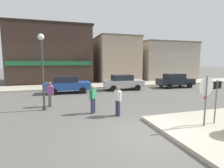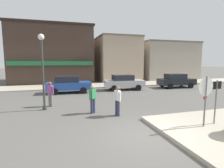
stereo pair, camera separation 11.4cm
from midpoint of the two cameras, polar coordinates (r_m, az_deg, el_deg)
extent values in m
plane|color=#5B5954|center=(7.37, 10.92, -16.04)|extent=(160.00, 160.00, 0.00)
cube|color=#B7AD99|center=(20.80, -8.02, -0.54)|extent=(80.00, 4.00, 0.15)
cylinder|color=slate|center=(8.42, 27.85, -5.57)|extent=(0.07, 0.07, 2.30)
cylinder|color=red|center=(8.31, 28.05, -0.70)|extent=(0.76, 0.10, 0.76)
cylinder|color=white|center=(8.30, 28.13, -0.71)|extent=(0.82, 0.10, 0.82)
cube|color=red|center=(8.38, 27.88, -3.95)|extent=(0.20, 0.03, 0.11)
cylinder|color=slate|center=(9.04, 30.42, -5.54)|extent=(0.06, 0.06, 2.10)
cube|color=black|center=(8.92, 30.72, -0.31)|extent=(0.60, 0.08, 0.34)
cube|color=white|center=(8.92, 30.68, -0.31)|extent=(0.54, 0.07, 0.29)
cube|color=black|center=(8.93, 30.65, -0.30)|extent=(0.34, 0.04, 0.08)
cylinder|color=#333833|center=(11.09, -21.92, 2.64)|extent=(0.12, 0.12, 4.20)
cylinder|color=#333833|center=(11.41, -21.44, -7.32)|extent=(0.24, 0.24, 0.24)
sphere|color=white|center=(11.15, -22.48, 14.02)|extent=(0.36, 0.36, 0.36)
cone|color=#333833|center=(11.17, -22.51, 14.75)|extent=(0.32, 0.32, 0.18)
cube|color=#234C9E|center=(16.73, -14.30, -0.56)|extent=(4.04, 1.81, 0.66)
cube|color=#1E232D|center=(16.65, -14.88, 1.50)|extent=(2.12, 1.45, 0.56)
cylinder|color=black|center=(17.69, -10.31, -1.24)|extent=(0.60, 0.20, 0.60)
cylinder|color=black|center=(16.02, -9.74, -2.12)|extent=(0.60, 0.20, 0.60)
cylinder|color=black|center=(17.64, -18.36, -1.52)|extent=(0.60, 0.20, 0.60)
cylinder|color=black|center=(15.96, -18.64, -2.44)|extent=(0.60, 0.20, 0.60)
cube|color=#B7B7BC|center=(18.04, 3.57, 0.22)|extent=(4.13, 2.04, 0.66)
cube|color=#1E232D|center=(17.94, 3.12, 2.14)|extent=(2.19, 1.57, 0.56)
cylinder|color=black|center=(19.26, 6.42, -0.47)|extent=(0.61, 0.23, 0.60)
cylinder|color=black|center=(17.68, 8.18, -1.20)|extent=(0.61, 0.23, 0.60)
cylinder|color=black|center=(18.62, -0.83, -0.69)|extent=(0.61, 0.23, 0.60)
cylinder|color=black|center=(16.98, 0.31, -1.48)|extent=(0.61, 0.23, 0.60)
cube|color=black|center=(20.82, 19.80, 0.75)|extent=(4.09, 1.93, 0.66)
cube|color=#1E232D|center=(20.68, 19.53, 2.42)|extent=(2.16, 1.51, 0.56)
cylinder|color=black|center=(22.25, 21.22, 0.13)|extent=(0.61, 0.22, 0.60)
cylinder|color=black|center=(20.90, 23.88, -0.44)|extent=(0.61, 0.22, 0.60)
cylinder|color=black|center=(20.94, 15.65, -0.07)|extent=(0.61, 0.22, 0.60)
cylinder|color=black|center=(19.49, 18.09, -0.70)|extent=(0.61, 0.22, 0.60)
cylinder|color=gray|center=(12.01, -19.43, -5.00)|extent=(0.16, 0.16, 0.85)
cylinder|color=gray|center=(12.14, -20.02, -4.90)|extent=(0.16, 0.16, 0.85)
cube|color=#994C99|center=(11.95, -19.87, -1.69)|extent=(0.41, 0.41, 0.54)
sphere|color=brown|center=(11.90, -19.95, 0.11)|extent=(0.22, 0.22, 0.22)
cylinder|color=#994C99|center=(11.80, -19.09, -2.02)|extent=(0.13, 0.13, 0.52)
cylinder|color=#994C99|center=(12.13, -20.61, -1.84)|extent=(0.13, 0.13, 0.52)
cylinder|color=#2D334C|center=(9.42, 1.85, -7.94)|extent=(0.16, 0.16, 0.85)
cylinder|color=#2D334C|center=(9.57, 1.29, -7.70)|extent=(0.16, 0.16, 0.85)
cube|color=white|center=(9.33, 1.58, -3.70)|extent=(0.29, 0.40, 0.54)
sphere|color=brown|center=(9.27, 1.59, -1.39)|extent=(0.22, 0.22, 0.22)
cylinder|color=white|center=(9.15, 2.33, -4.25)|extent=(0.11, 0.11, 0.52)
cylinder|color=white|center=(9.54, 0.87, -3.76)|extent=(0.11, 0.11, 0.52)
cylinder|color=#2D334C|center=(9.91, -6.87, -7.22)|extent=(0.16, 0.16, 0.85)
cylinder|color=#2D334C|center=(10.05, -6.22, -7.01)|extent=(0.16, 0.16, 0.85)
cube|color=#338C51|center=(9.83, -6.60, -3.18)|extent=(0.42, 0.40, 0.54)
sphere|color=tan|center=(9.77, -6.64, -0.99)|extent=(0.22, 0.22, 0.22)
cylinder|color=#338C51|center=(9.66, -7.45, -3.68)|extent=(0.13, 0.13, 0.52)
cylinder|color=#338C51|center=(10.01, -5.78, -3.27)|extent=(0.13, 0.13, 0.52)
cube|color=#3D2D26|center=(27.07, -19.08, 8.63)|extent=(10.23, 9.39, 7.39)
cube|color=#1E6638|center=(22.21, -19.36, 6.41)|extent=(9.71, 0.40, 0.50)
cube|color=black|center=(27.44, -19.43, 16.61)|extent=(10.53, 9.67, 0.24)
cube|color=tan|center=(26.97, 0.72, 7.84)|extent=(5.71, 7.55, 6.27)
cube|color=#685B4C|center=(27.19, 0.73, 14.67)|extent=(5.82, 7.70, 0.20)
cube|color=#9E9384|center=(30.80, 15.81, 7.04)|extent=(8.94, 7.36, 5.77)
cube|color=#5E584F|center=(30.94, 16.01, 12.57)|extent=(9.12, 7.51, 0.20)
camera|label=1|loc=(0.06, -90.30, -0.04)|focal=28.00mm
camera|label=2|loc=(0.06, 89.70, 0.04)|focal=28.00mm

